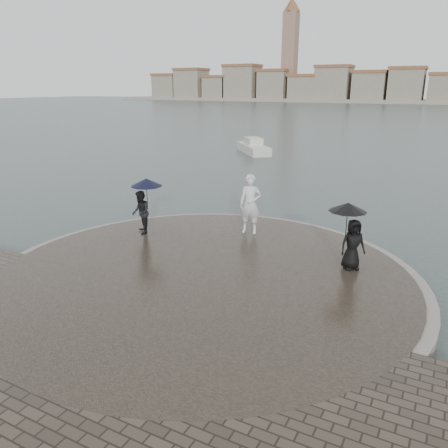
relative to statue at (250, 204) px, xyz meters
The scene contains 7 objects.
ground 7.53m from the statue, 87.71° to the right, with size 400.00×400.00×0.00m, color #2B3835.
kerb_ring 4.10m from the statue, 85.65° to the right, with size 12.50×12.50×0.32m, color gray.
quay_tip 4.09m from the statue, 85.65° to the right, with size 11.90×11.90×0.36m, color #2D261E.
statue is the anchor object (origin of this frame).
visitor_left 3.87m from the statue, 151.00° to the right, with size 1.30×1.15×2.04m.
visitor_right 4.24m from the statue, 21.97° to the right, with size 1.24×1.11×1.95m.
far_skyline 153.50m from the statue, 92.24° to the left, with size 260.00×20.00×37.00m.
Camera 1 is at (6.00, -6.51, 5.49)m, focal length 35.00 mm.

